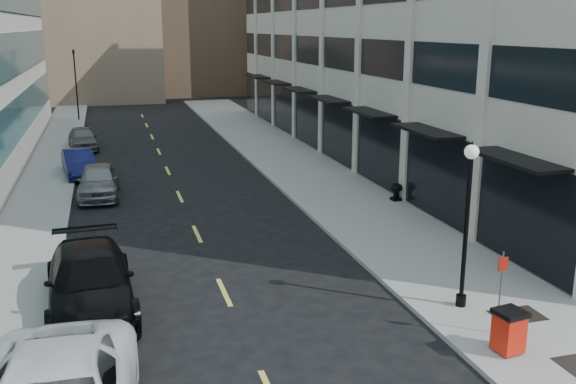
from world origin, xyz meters
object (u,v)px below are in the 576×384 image
car_blue_sedan (79,163)px  car_grey_sedan (83,138)px  trash_bin (509,330)px  lamppost (467,211)px  urn_planter (396,190)px  car_black_pickup (90,282)px  car_silver_sedan (98,181)px  sign_post (501,281)px  traffic_signal (74,54)px

car_blue_sedan → car_grey_sedan: 8.22m
trash_bin → lamppost: (0.33, 2.76, 2.25)m
urn_planter → car_black_pickup: bearing=-148.8°
car_black_pickup → car_grey_sedan: 26.33m
car_black_pickup → urn_planter: bearing=28.2°
car_grey_sedan → trash_bin: bearing=-76.7°
trash_bin → car_silver_sedan: bearing=108.2°
car_grey_sedan → sign_post: 33.11m
sign_post → car_black_pickup: bearing=156.6°
car_grey_sedan → urn_planter: (14.40, -18.11, -0.11)m
car_silver_sedan → sign_post: 20.69m
trash_bin → lamppost: bearing=74.0°
car_silver_sedan → sign_post: size_ratio=2.04×
car_blue_sedan → trash_bin: size_ratio=3.93×
car_black_pickup → trash_bin: car_black_pickup is taller
trash_bin → lamppost: 3.58m
car_grey_sedan → car_blue_sedan: bearing=-95.4°
urn_planter → trash_bin: bearing=-104.2°
traffic_signal → car_grey_sedan: size_ratio=1.57×
car_grey_sedan → car_black_pickup: bearing=-93.5°
car_blue_sedan → car_grey_sedan: bearing=82.5°
sign_post → car_blue_sedan: bearing=117.6°
car_black_pickup → car_grey_sedan: bearing=88.9°
car_grey_sedan → car_silver_sedan: bearing=-90.8°
car_blue_sedan → lamppost: lamppost is taller
car_blue_sedan → sign_post: sign_post is taller
sign_post → urn_planter: bearing=77.8°
lamppost → trash_bin: bearing=-96.7°
urn_planter → car_grey_sedan: bearing=128.5°
urn_planter → car_blue_sedan: bearing=145.5°
lamppost → car_black_pickup: bearing=163.8°
car_black_pickup → sign_post: (10.34, -4.83, 0.77)m
car_silver_sedan → car_blue_sedan: size_ratio=1.06×
car_silver_sedan → car_blue_sedan: car_silver_sedan is taller
lamppost → urn_planter: bearing=74.1°
car_black_pickup → lamppost: lamppost is taller
car_blue_sedan → car_grey_sedan: car_grey_sedan is taller
car_blue_sedan → car_silver_sedan: bearing=-85.5°
car_grey_sedan → trash_bin: size_ratio=3.96×
lamppost → urn_planter: lamppost is taller
car_blue_sedan → lamppost: bearing=-69.6°
car_grey_sedan → lamppost: 31.46m
car_black_pickup → car_blue_sedan: car_black_pickup is taller
lamppost → urn_planter: (3.20, 11.21, -2.36)m
car_silver_sedan → lamppost: (10.15, -16.18, 2.21)m
car_silver_sedan → sign_post: bearing=-58.8°
traffic_signal → lamppost: (11.90, -43.18, -2.71)m
trash_bin → urn_planter: size_ratio=1.38×
traffic_signal → car_black_pickup: 40.50m
trash_bin → sign_post: size_ratio=0.49×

